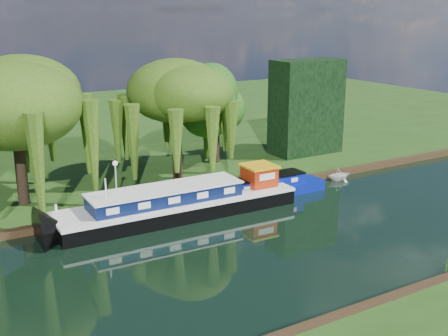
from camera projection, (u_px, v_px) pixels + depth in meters
ground at (181, 266)px, 28.35m from camera, size 120.00×120.00×0.00m
far_bank at (31, 136)px, 56.46m from camera, size 120.00×52.00×0.45m
dutch_barge at (181, 203)px, 35.13m from camera, size 15.50×3.76×3.26m
narrowboat at (254, 191)px, 38.19m from camera, size 11.10×1.91×1.62m
white_cruiser at (339, 180)px, 42.68m from camera, size 2.15×1.91×1.04m
willow_left at (14, 104)px, 34.34m from camera, size 7.41×7.41×8.87m
willow_right at (176, 102)px, 39.92m from camera, size 6.40×6.40×7.80m
tree_far_right at (216, 104)px, 44.69m from camera, size 4.21×4.21×6.89m
conifer_hedge at (306, 107)px, 48.02m from camera, size 6.00×3.00×8.00m
lamppost at (115, 169)px, 36.63m from camera, size 0.36×0.36×2.56m
mooring_posts at (113, 202)px, 34.80m from camera, size 19.16×0.16×1.00m
reeds_near at (392, 284)px, 25.28m from camera, size 33.70×1.50×1.10m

